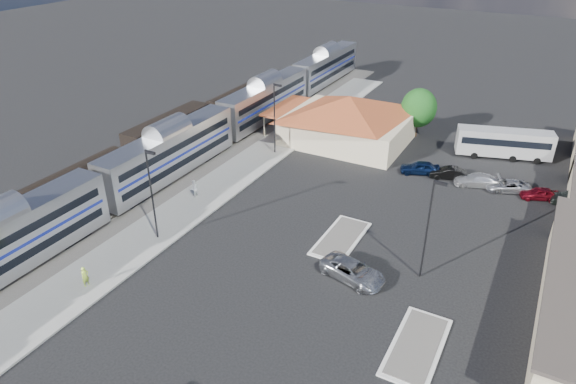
% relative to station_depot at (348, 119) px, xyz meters
% --- Properties ---
extents(ground, '(280.00, 280.00, 0.00)m').
position_rel_station_depot_xyz_m(ground, '(4.56, -24.00, -3.13)').
color(ground, black).
rests_on(ground, ground).
extents(railbed, '(16.00, 100.00, 0.12)m').
position_rel_station_depot_xyz_m(railbed, '(-16.44, -16.00, -3.07)').
color(railbed, '#4C4944').
rests_on(railbed, ground).
extents(platform, '(5.50, 92.00, 0.18)m').
position_rel_station_depot_xyz_m(platform, '(-7.44, -18.00, -3.04)').
color(platform, gray).
rests_on(platform, ground).
extents(passenger_train, '(3.00, 104.00, 5.55)m').
position_rel_station_depot_xyz_m(passenger_train, '(-13.44, -19.36, -0.26)').
color(passenger_train, silver).
rests_on(passenger_train, ground).
extents(freight_cars, '(2.80, 46.00, 4.00)m').
position_rel_station_depot_xyz_m(freight_cars, '(-19.44, -12.55, -1.21)').
color(freight_cars, black).
rests_on(freight_cars, ground).
extents(station_depot, '(18.35, 12.24, 6.20)m').
position_rel_station_depot_xyz_m(station_depot, '(0.00, 0.00, 0.00)').
color(station_depot, beige).
rests_on(station_depot, ground).
extents(traffic_island_south, '(3.30, 7.50, 0.21)m').
position_rel_station_depot_xyz_m(traffic_island_south, '(8.56, -22.00, -3.03)').
color(traffic_island_south, silver).
rests_on(traffic_island_south, ground).
extents(traffic_island_north, '(3.30, 7.50, 0.21)m').
position_rel_station_depot_xyz_m(traffic_island_north, '(18.56, -32.00, -3.03)').
color(traffic_island_north, silver).
rests_on(traffic_island_north, ground).
extents(lamp_plat_s, '(1.08, 0.25, 9.00)m').
position_rel_station_depot_xyz_m(lamp_plat_s, '(-6.34, -30.00, 2.21)').
color(lamp_plat_s, black).
rests_on(lamp_plat_s, ground).
extents(lamp_plat_n, '(1.08, 0.25, 9.00)m').
position_rel_station_depot_xyz_m(lamp_plat_n, '(-6.34, -8.00, 2.21)').
color(lamp_plat_n, black).
rests_on(lamp_plat_n, ground).
extents(lamp_lot, '(1.08, 0.25, 9.00)m').
position_rel_station_depot_xyz_m(lamp_lot, '(16.66, -24.00, 2.21)').
color(lamp_lot, black).
rests_on(lamp_lot, ground).
extents(tree_depot, '(4.71, 4.71, 6.63)m').
position_rel_station_depot_xyz_m(tree_depot, '(7.56, 6.00, 0.89)').
color(tree_depot, '#382314').
rests_on(tree_depot, ground).
extents(suv, '(6.08, 3.89, 1.56)m').
position_rel_station_depot_xyz_m(suv, '(11.73, -26.98, -2.35)').
color(suv, '#A7AAAF').
rests_on(suv, ground).
extents(coach_bus, '(11.38, 5.41, 3.57)m').
position_rel_station_depot_xyz_m(coach_bus, '(18.89, 4.25, -1.07)').
color(coach_bus, silver).
rests_on(coach_bus, ground).
extents(person_a, '(0.47, 0.67, 1.75)m').
position_rel_station_depot_xyz_m(person_a, '(-6.75, -38.16, -2.07)').
color(person_a, '#B6DA44').
rests_on(person_a, platform).
extents(person_b, '(0.83, 1.01, 1.88)m').
position_rel_station_depot_xyz_m(person_b, '(-8.25, -22.09, -2.01)').
color(person_b, white).
rests_on(person_b, platform).
extents(parked_car_a, '(4.77, 3.19, 1.51)m').
position_rel_station_depot_xyz_m(parked_car_a, '(11.17, -5.03, -2.38)').
color(parked_car_a, '#0C1C40').
rests_on(parked_car_a, ground).
extents(parked_car_b, '(4.36, 2.54, 1.36)m').
position_rel_station_depot_xyz_m(parked_car_b, '(14.37, -4.73, -2.45)').
color(parked_car_b, black).
rests_on(parked_car_b, ground).
extents(parked_car_c, '(5.26, 3.46, 1.42)m').
position_rel_station_depot_xyz_m(parked_car_c, '(17.57, -5.03, -2.42)').
color(parked_car_c, silver).
rests_on(parked_car_c, ground).
extents(parked_car_d, '(5.11, 3.74, 1.29)m').
position_rel_station_depot_xyz_m(parked_car_d, '(20.77, -4.73, -2.49)').
color(parked_car_d, gray).
rests_on(parked_car_d, ground).
extents(parked_car_e, '(4.17, 2.77, 1.32)m').
position_rel_station_depot_xyz_m(parked_car_e, '(23.97, -5.03, -2.47)').
color(parked_car_e, maroon).
rests_on(parked_car_e, ground).
extents(parked_car_f, '(4.66, 2.75, 1.45)m').
position_rel_station_depot_xyz_m(parked_car_f, '(27.17, -4.73, -2.41)').
color(parked_car_f, black).
rests_on(parked_car_f, ground).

